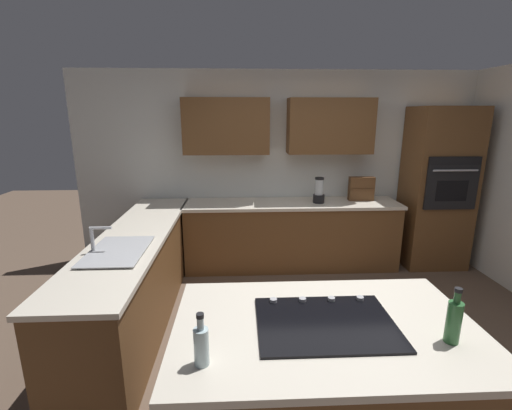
{
  "coord_description": "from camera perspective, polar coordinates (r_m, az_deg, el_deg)",
  "views": [
    {
      "loc": [
        0.78,
        2.8,
        2.03
      ],
      "look_at": [
        0.61,
        -0.9,
        1.08
      ],
      "focal_mm": 24.87,
      "sensor_mm": 36.0,
      "label": 1
    }
  ],
  "objects": [
    {
      "name": "ground_plane",
      "position": [
        3.55,
        11.38,
        -20.86
      ],
      "size": [
        14.0,
        14.0,
        0.0
      ],
      "primitive_type": "plane",
      "color": "brown"
    },
    {
      "name": "lower_cabinets_back",
      "position": [
        4.84,
        5.63,
        -4.98
      ],
      "size": [
        2.8,
        0.6,
        0.86
      ],
      "primitive_type": "cube",
      "color": "brown",
      "rests_on": "ground"
    },
    {
      "name": "spice_rack",
      "position": [
        4.98,
        16.58,
        2.53
      ],
      "size": [
        0.34,
        0.11,
        0.32
      ],
      "color": "brown",
      "rests_on": "countertop_back"
    },
    {
      "name": "island_base",
      "position": [
        2.4,
        10.53,
        -27.8
      ],
      "size": [
        1.61,
        0.97,
        0.86
      ],
      "primitive_type": "cube",
      "color": "brown",
      "rests_on": "ground"
    },
    {
      "name": "island_top",
      "position": [
        2.12,
        11.11,
        -18.73
      ],
      "size": [
        1.69,
        1.05,
        0.04
      ],
      "primitive_type": "cube",
      "color": "silver",
      "rests_on": "island_base"
    },
    {
      "name": "blender",
      "position": [
        4.71,
        10.09,
        2.08
      ],
      "size": [
        0.15,
        0.15,
        0.34
      ],
      "color": "black",
      "rests_on": "countertop_back"
    },
    {
      "name": "countertop_back",
      "position": [
        4.71,
        5.77,
        0.19
      ],
      "size": [
        2.84,
        0.64,
        0.04
      ],
      "primitive_type": "cube",
      "color": "silver",
      "rests_on": "lower_cabinets_back"
    },
    {
      "name": "oil_bottle",
      "position": [
        1.77,
        -8.8,
        -21.33
      ],
      "size": [
        0.07,
        0.07,
        0.26
      ],
      "color": "silver",
      "rests_on": "island_top"
    },
    {
      "name": "cooktop",
      "position": [
        2.11,
        11.11,
        -18.02
      ],
      "size": [
        0.76,
        0.56,
        0.03
      ],
      "color": "black",
      "rests_on": "island_top"
    },
    {
      "name": "countertop_side",
      "position": [
        3.69,
        -18.88,
        -4.59
      ],
      "size": [
        0.64,
        2.94,
        0.04
      ],
      "primitive_type": "cube",
      "color": "silver",
      "rests_on": "lower_cabinets_side"
    },
    {
      "name": "wall_back",
      "position": [
        4.93,
        5.74,
        7.52
      ],
      "size": [
        6.0,
        0.44,
        2.6
      ],
      "color": "silver",
      "rests_on": "ground"
    },
    {
      "name": "second_bottle",
      "position": [
        2.13,
        29.22,
        -15.92
      ],
      "size": [
        0.07,
        0.07,
        0.3
      ],
      "color": "#336B38",
      "rests_on": "island_top"
    },
    {
      "name": "wall_oven",
      "position": [
        5.32,
        27.13,
        2.34
      ],
      "size": [
        0.8,
        0.66,
        2.13
      ],
      "color": "brown",
      "rests_on": "ground"
    },
    {
      "name": "sink_unit",
      "position": [
        3.23,
        -21.51,
        -6.82
      ],
      "size": [
        0.46,
        0.7,
        0.23
      ],
      "color": "#515456",
      "rests_on": "countertop_side"
    },
    {
      "name": "lower_cabinets_side",
      "position": [
        3.85,
        -18.34,
        -10.93
      ],
      "size": [
        0.6,
        2.9,
        0.86
      ],
      "primitive_type": "cube",
      "color": "brown",
      "rests_on": "ground"
    }
  ]
}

